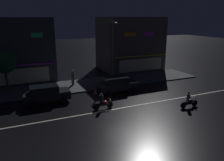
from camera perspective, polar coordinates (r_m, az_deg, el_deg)
ground_plane at (r=20.60m, az=2.02°, el=-7.02°), size 140.00×140.00×0.00m
lane_divider_stripe at (r=20.59m, az=2.02°, el=-7.00°), size 27.15×0.16×0.01m
sidewalk_far at (r=27.76m, az=-5.39°, el=-0.92°), size 28.58×5.03×0.14m
storefront_left_block at (r=35.92m, az=4.43°, el=9.26°), size 8.71×7.40×8.02m
storefront_center_block at (r=31.43m, az=-24.30°, el=7.00°), size 10.24×6.93×7.96m
streetlamp_mid at (r=28.58m, az=-0.13°, el=8.62°), size 0.44×1.64×7.35m
pedestrian_on_sidewalk at (r=27.37m, az=-9.86°, el=0.67°), size 0.33×0.33×1.82m
street_tree at (r=26.06m, az=-25.49°, el=4.16°), size 2.39×2.39×4.51m
parked_car_near_kerb at (r=24.82m, az=1.32°, el=-0.92°), size 4.30×1.98×1.67m
parked_car_trailing at (r=22.62m, az=-16.27°, el=-3.21°), size 4.30×1.98×1.67m
motorcycle_lead at (r=20.26m, az=-2.39°, el=-5.49°), size 1.90×0.60×1.52m
motorcycle_following at (r=21.71m, az=18.80°, el=-4.88°), size 1.90×0.60×1.52m
traffic_cone at (r=24.39m, az=-4.25°, el=-2.72°), size 0.36×0.36×0.55m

